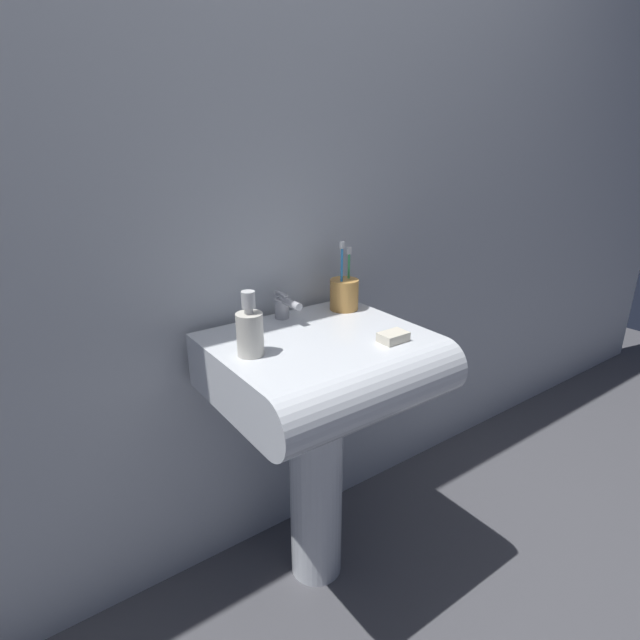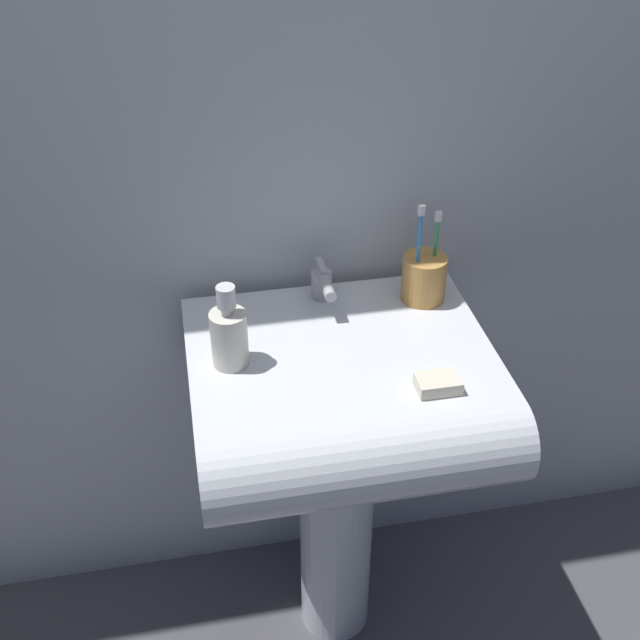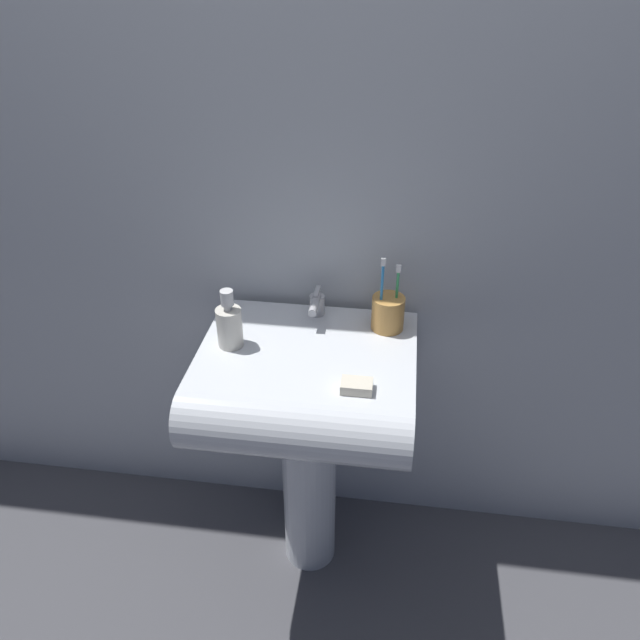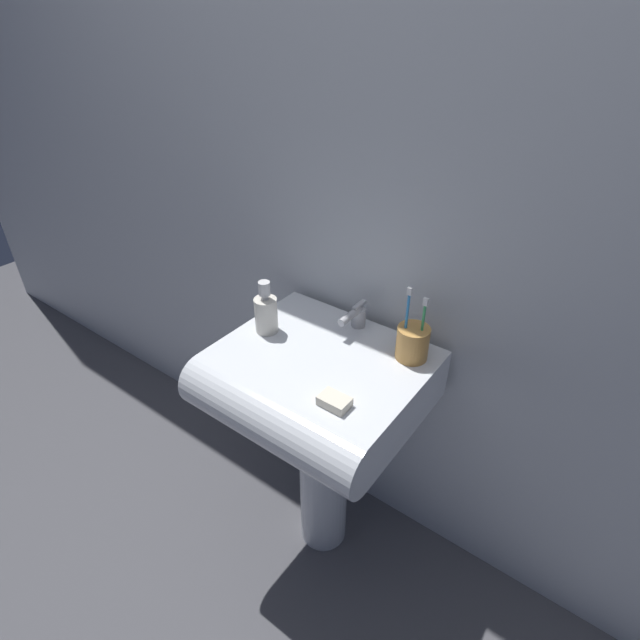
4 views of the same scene
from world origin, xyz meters
TOP-DOWN VIEW (x-y plane):
  - ground_plane at (0.00, 0.00)m, footprint 6.00×6.00m
  - wall_back at (0.00, 0.25)m, footprint 5.00×0.05m
  - sink_pedestal at (0.00, 0.00)m, footprint 0.15×0.15m
  - sink_basin at (0.00, -0.05)m, footprint 0.54×0.49m
  - faucet at (-0.00, 0.15)m, footprint 0.04×0.12m
  - toothbrush_cup at (0.19, 0.12)m, footprint 0.09×0.09m
  - soap_bottle at (-0.19, -0.01)m, footprint 0.06×0.06m
  - bar_soap at (0.14, -0.15)m, footprint 0.07×0.05m

SIDE VIEW (x-z plane):
  - ground_plane at x=0.00m, z-range 0.00..0.00m
  - sink_pedestal at x=0.00m, z-range 0.00..0.64m
  - sink_basin at x=0.00m, z-range 0.64..0.79m
  - bar_soap at x=0.14m, z-range 0.79..0.81m
  - faucet at x=0.00m, z-range 0.79..0.86m
  - toothbrush_cup at x=0.19m, z-range 0.73..0.94m
  - soap_bottle at x=-0.19m, z-range 0.77..0.92m
  - wall_back at x=0.00m, z-range 0.00..2.40m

